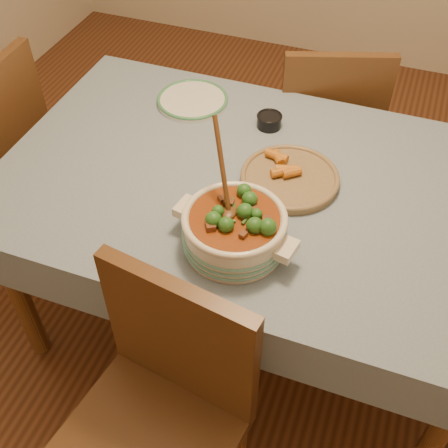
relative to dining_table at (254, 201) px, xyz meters
The scene contains 8 objects.
floor 0.66m from the dining_table, ahead, with size 4.50×4.50×0.00m, color #492514.
dining_table is the anchor object (origin of this frame).
stew_casserole 0.33m from the dining_table, 83.94° to the right, with size 0.38×0.33×0.35m.
white_plate 0.50m from the dining_table, 136.40° to the left, with size 0.30×0.30×0.02m.
condiment_bowl 0.32m from the dining_table, 98.10° to the left, with size 0.11×0.11×0.05m.
fried_plate 0.16m from the dining_table, 17.58° to the left, with size 0.39×0.39×0.05m.
chair_far 0.74m from the dining_table, 81.74° to the left, with size 0.54×0.54×0.91m.
chair_near 0.73m from the dining_table, 91.68° to the right, with size 0.51×0.51×0.95m.
Camera 1 is at (0.38, -1.31, 1.97)m, focal length 45.00 mm.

